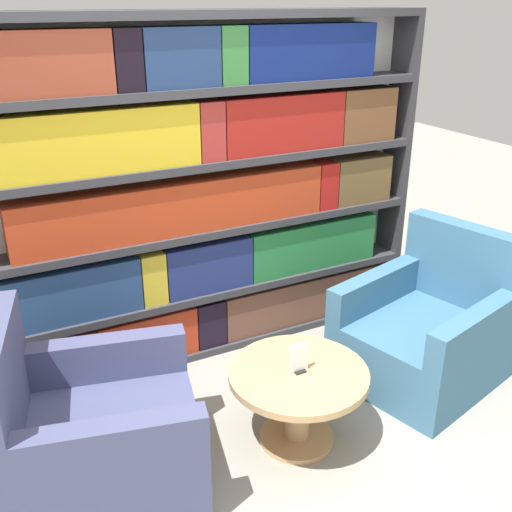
# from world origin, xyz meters

# --- Properties ---
(ground_plane) EXTENTS (14.00, 14.00, 0.00)m
(ground_plane) POSITION_xyz_m (0.00, 0.00, 0.00)
(ground_plane) COLOR gray
(bookshelf) EXTENTS (3.30, 0.30, 2.20)m
(bookshelf) POSITION_xyz_m (0.04, 1.33, 1.10)
(bookshelf) COLOR silver
(bookshelf) RESTS_ON ground_plane
(armchair_left) EXTENTS (1.11, 1.02, 0.94)m
(armchair_left) POSITION_xyz_m (-0.94, 0.36, 0.30)
(armchair_left) COLOR #42476B
(armchair_left) RESTS_ON ground_plane
(armchair_right) EXTENTS (1.13, 1.04, 0.94)m
(armchair_right) POSITION_xyz_m (1.21, 0.36, 0.30)
(armchair_right) COLOR #386684
(armchair_right) RESTS_ON ground_plane
(coffee_table) EXTENTS (0.75, 0.75, 0.45)m
(coffee_table) POSITION_xyz_m (0.14, 0.18, 0.32)
(coffee_table) COLOR tan
(coffee_table) RESTS_ON ground_plane
(table_sign) EXTENTS (0.11, 0.06, 0.17)m
(table_sign) POSITION_xyz_m (0.14, 0.18, 0.52)
(table_sign) COLOR black
(table_sign) RESTS_ON coffee_table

